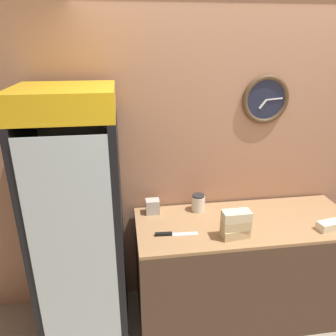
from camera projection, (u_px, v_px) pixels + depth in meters
The scene contains 10 objects.
wall_back at pixel (235, 153), 2.79m from camera, with size 5.20×0.10×2.70m.
prep_counter at pixel (242, 268), 2.76m from camera, with size 1.75×0.69×0.91m.
beverage_cooler at pixel (78, 212), 2.41m from camera, with size 0.63×0.67×1.99m.
sandwich_stack_bottom at pixel (235, 233), 2.37m from camera, with size 0.21×0.12×0.07m.
sandwich_stack_middle at pixel (236, 224), 2.35m from camera, with size 0.20×0.11×0.07m.
sandwich_stack_top at pixel (237, 216), 2.32m from camera, with size 0.20×0.11×0.07m.
sandwich_flat_left at pixel (329, 226), 2.47m from camera, with size 0.19×0.12×0.06m.
chefs_knife at pixel (170, 234), 2.41m from camera, with size 0.32×0.05×0.02m.
condiment_jar at pixel (198, 203), 2.73m from camera, with size 0.11×0.11×0.14m.
napkin_dispenser at pixel (153, 206), 2.69m from camera, with size 0.11×0.09×0.12m.
Camera 1 is at (-0.94, -1.25, 2.26)m, focal length 35.00 mm.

